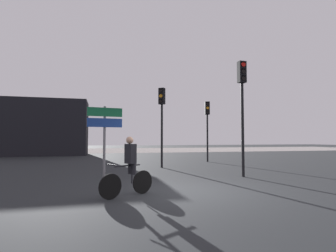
% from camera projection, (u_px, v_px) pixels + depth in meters
% --- Properties ---
extents(ground_plane, '(120.00, 120.00, 0.00)m').
position_uv_depth(ground_plane, '(192.00, 191.00, 7.84)').
color(ground_plane, black).
extents(water_strip, '(80.00, 16.00, 0.01)m').
position_uv_depth(water_strip, '(121.00, 150.00, 36.96)').
color(water_strip, '#9E937F').
rests_on(water_strip, ground).
extents(distant_building, '(14.55, 4.00, 5.34)m').
position_uv_depth(distant_building, '(7.00, 127.00, 24.63)').
color(distant_building, black).
rests_on(distant_building, ground).
extents(traffic_light_far_right, '(0.36, 0.37, 4.16)m').
position_uv_depth(traffic_light_far_right, '(207.00, 120.00, 18.14)').
color(traffic_light_far_right, black).
rests_on(traffic_light_far_right, ground).
extents(traffic_light_near_right, '(0.33, 0.35, 4.81)m').
position_uv_depth(traffic_light_near_right, '(242.00, 97.00, 10.92)').
color(traffic_light_near_right, black).
rests_on(traffic_light_near_right, ground).
extents(traffic_light_center, '(0.41, 0.42, 4.38)m').
position_uv_depth(traffic_light_center, '(162.00, 112.00, 14.42)').
color(traffic_light_center, black).
rests_on(traffic_light_center, ground).
extents(direction_sign_post, '(1.09, 0.21, 2.60)m').
position_uv_depth(direction_sign_post, '(105.00, 131.00, 8.31)').
color(direction_sign_post, slate).
rests_on(direction_sign_post, ground).
extents(cyclist, '(1.51, 0.88, 1.62)m').
position_uv_depth(cyclist, '(129.00, 166.00, 7.16)').
color(cyclist, black).
rests_on(cyclist, ground).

